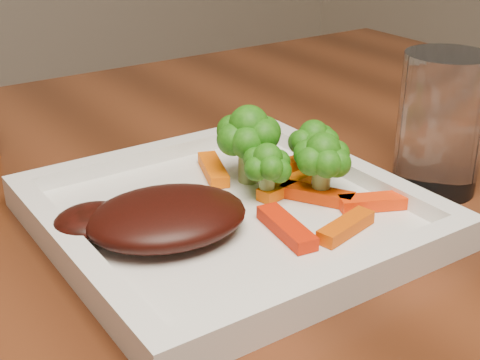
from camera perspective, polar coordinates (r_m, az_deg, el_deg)
plate at (r=0.52m, az=-0.91°, el=-3.34°), size 0.27×0.27×0.01m
steak at (r=0.48m, az=-6.27°, el=-3.15°), size 0.13×0.11×0.03m
broccoli_0 at (r=0.56m, az=0.75°, el=3.20°), size 0.08×0.08×0.07m
broccoli_1 at (r=0.57m, az=6.27°, el=3.21°), size 0.05×0.05×0.06m
broccoli_2 at (r=0.53m, az=7.03°, el=1.28°), size 0.06×0.06×0.06m
broccoli_3 at (r=0.53m, az=2.35°, el=1.34°), size 0.06×0.06×0.06m
carrot_0 at (r=0.49m, az=9.02°, el=-3.97°), size 0.06×0.03×0.01m
carrot_1 at (r=0.54m, az=11.66°, el=-1.83°), size 0.06×0.04×0.01m
carrot_2 at (r=0.49m, az=3.98°, el=-4.06°), size 0.03×0.06×0.01m
carrot_3 at (r=0.60m, az=5.49°, el=1.62°), size 0.05×0.01×0.01m
carrot_4 at (r=0.58m, az=-2.30°, el=0.93°), size 0.04×0.06×0.01m
carrot_5 at (r=0.54m, az=6.58°, el=-1.25°), size 0.04×0.06×0.01m
carrot_6 at (r=0.55m, az=3.82°, el=-0.62°), size 0.05×0.02×0.01m
drinking_glass at (r=0.59m, az=16.75°, el=4.62°), size 0.09×0.09×0.12m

